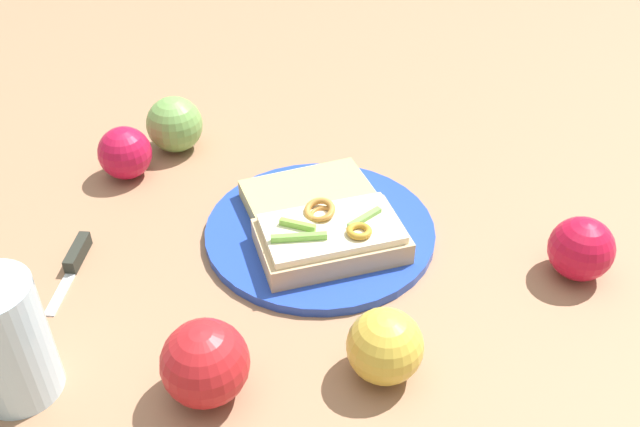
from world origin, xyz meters
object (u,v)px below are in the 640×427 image
plate (320,231)px  apple_1 (205,363)px  apple_3 (175,124)px  drinking_glass (5,341)px  apple_2 (385,346)px  sandwich (331,238)px  bread_slice_side (310,199)px  knife (74,260)px  apple_0 (125,153)px  apple_4 (581,249)px

plate → apple_1: apple_1 is taller
apple_3 → drinking_glass: bearing=8.3°
apple_1 → apple_2: apple_1 is taller
sandwich → apple_2: apple_2 is taller
bread_slice_side → drinking_glass: drinking_glass is taller
plate → apple_1: 0.25m
sandwich → knife: size_ratio=1.59×
sandwich → bread_slice_side: 0.09m
bread_slice_side → apple_0: (-0.00, -0.25, 0.01)m
apple_3 → drinking_glass: 0.42m
plate → apple_2: apple_2 is taller
plate → apple_0: apple_0 is taller
bread_slice_side → knife: (0.17, -0.21, -0.01)m
bread_slice_side → apple_1: apple_1 is taller
apple_0 → apple_2: apple_2 is taller
apple_2 → knife: 0.36m
apple_3 → apple_4: apple_3 is taller
sandwich → apple_3: bearing=-64.4°
apple_0 → apple_4: (0.01, 0.56, 0.00)m
sandwich → apple_0: (-0.07, -0.30, 0.00)m
apple_0 → apple_3: 0.08m
apple_0 → plate: bearing=82.7°
apple_1 → apple_3: 0.43m
apple_0 → apple_3: size_ratio=0.90×
sandwich → bread_slice_side: sandwich is taller
plate → apple_4: (-0.03, 0.28, 0.03)m
sandwich → apple_4: (-0.06, 0.26, 0.01)m
bread_slice_side → apple_2: apple_2 is taller
bread_slice_side → plate: bearing=86.5°
plate → apple_2: bearing=35.2°
apple_4 → plate: bearing=-84.4°
apple_2 → apple_4: apple_2 is taller
apple_1 → apple_3: apple_1 is taller
plate → bread_slice_side: 0.05m
apple_1 → apple_2: (-0.07, 0.14, -0.00)m
sandwich → apple_0: apple_0 is taller
knife → sandwich: bearing=97.0°
plate → sandwich: bearing=35.6°
bread_slice_side → apple_0: bearing=-39.4°
apple_2 → apple_0: bearing=-117.6°
apple_0 → drinking_glass: (0.33, 0.09, 0.03)m
apple_1 → drinking_glass: bearing=-72.9°
apple_0 → apple_1: (0.28, 0.25, 0.01)m
plate → apple_0: size_ratio=3.90×
bread_slice_side → apple_2: bearing=86.0°
drinking_glass → apple_3: bearing=-171.7°
bread_slice_side → drinking_glass: size_ratio=1.19×
apple_4 → bread_slice_side: bearing=-91.2°
sandwich → knife: sandwich is taller
apple_1 → apple_3: bearing=-148.1°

